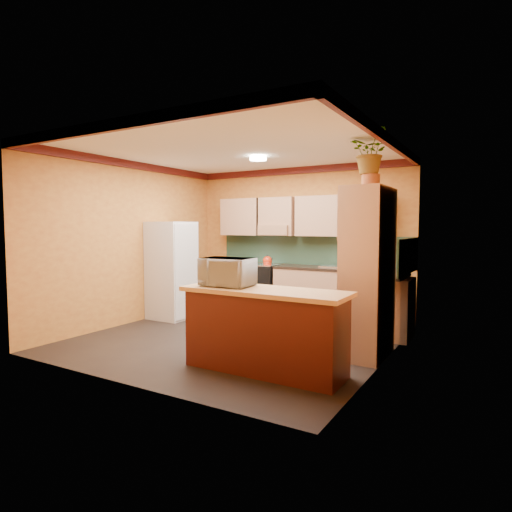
{
  "coord_description": "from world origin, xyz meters",
  "views": [
    {
      "loc": [
        3.31,
        -5.13,
        1.62
      ],
      "look_at": [
        0.05,
        0.45,
        1.17
      ],
      "focal_mm": 30.0,
      "sensor_mm": 36.0,
      "label": 1
    }
  ],
  "objects_px": {
    "stove": "(264,289)",
    "pantry": "(368,272)",
    "breakfast_bar": "(265,333)",
    "base_cabinets_back": "(294,292)",
    "fridge": "(172,270)",
    "microwave": "(227,272)"
  },
  "relations": [
    {
      "from": "stove",
      "to": "pantry",
      "type": "xyz_separation_m",
      "value": [
        2.42,
        -1.67,
        0.59
      ]
    },
    {
      "from": "pantry",
      "to": "base_cabinets_back",
      "type": "bearing_deg",
      "value": 136.97
    },
    {
      "from": "base_cabinets_back",
      "to": "stove",
      "type": "bearing_deg",
      "value": -180.0
    },
    {
      "from": "base_cabinets_back",
      "to": "stove",
      "type": "height_order",
      "value": "stove"
    },
    {
      "from": "base_cabinets_back",
      "to": "pantry",
      "type": "bearing_deg",
      "value": -43.03
    },
    {
      "from": "breakfast_bar",
      "to": "stove",
      "type": "bearing_deg",
      "value": 119.36
    },
    {
      "from": "fridge",
      "to": "breakfast_bar",
      "type": "distance_m",
      "value": 3.24
    },
    {
      "from": "fridge",
      "to": "base_cabinets_back",
      "type": "bearing_deg",
      "value": 33.96
    },
    {
      "from": "breakfast_bar",
      "to": "microwave",
      "type": "height_order",
      "value": "microwave"
    },
    {
      "from": "fridge",
      "to": "breakfast_bar",
      "type": "height_order",
      "value": "fridge"
    },
    {
      "from": "stove",
      "to": "microwave",
      "type": "distance_m",
      "value": 3.11
    },
    {
      "from": "stove",
      "to": "fridge",
      "type": "relative_size",
      "value": 0.54
    },
    {
      "from": "base_cabinets_back",
      "to": "fridge",
      "type": "relative_size",
      "value": 2.15
    },
    {
      "from": "stove",
      "to": "breakfast_bar",
      "type": "height_order",
      "value": "stove"
    },
    {
      "from": "fridge",
      "to": "pantry",
      "type": "height_order",
      "value": "pantry"
    },
    {
      "from": "stove",
      "to": "fridge",
      "type": "distance_m",
      "value": 1.74
    },
    {
      "from": "fridge",
      "to": "pantry",
      "type": "xyz_separation_m",
      "value": [
        3.6,
        -0.45,
        0.2
      ]
    },
    {
      "from": "base_cabinets_back",
      "to": "microwave",
      "type": "distance_m",
      "value": 2.95
    },
    {
      "from": "fridge",
      "to": "microwave",
      "type": "relative_size",
      "value": 2.89
    },
    {
      "from": "breakfast_bar",
      "to": "microwave",
      "type": "bearing_deg",
      "value": 180.0
    },
    {
      "from": "stove",
      "to": "microwave",
      "type": "bearing_deg",
      "value": -68.84
    },
    {
      "from": "base_cabinets_back",
      "to": "breakfast_bar",
      "type": "height_order",
      "value": "same"
    }
  ]
}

